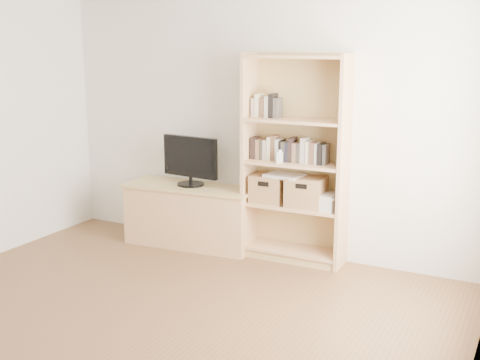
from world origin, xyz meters
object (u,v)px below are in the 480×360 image
Objects in this scene: baby_monitor at (280,158)px; basket_right at (306,192)px; bookshelf at (295,160)px; tv_stand at (191,216)px; laptop at (285,176)px; basket_left at (269,189)px; television at (190,161)px.

baby_monitor is 0.41m from basket_right.
tv_stand is at bearing -177.33° from bookshelf.
laptop is at bearing -179.07° from basket_right.
tv_stand is 4.11× the size of basket_left.
laptop is (-0.22, -0.01, 0.14)m from basket_right.
tv_stand is 1.31m from bookshelf.
television reaches higher than basket_left.
bookshelf is 5.60× the size of laptop.
tv_stand is 1.15m from laptop.
basket_right is at bearing 10.21° from laptop.
laptop is at bearing 70.78° from baby_monitor.
laptop is (1.02, 0.06, 0.53)m from tv_stand.
bookshelf is 0.32m from basket_right.
television reaches higher than baby_monitor.
baby_monitor is 0.39m from basket_left.
bookshelf is 0.19m from laptop.
baby_monitor reaches higher than basket_right.
basket_right is 0.99× the size of laptop.
baby_monitor is 0.30× the size of basket_right.
television is (-1.12, -0.07, -0.10)m from bookshelf.
television is 1.83× the size of laptop.
basket_left is (-0.26, -0.01, -0.31)m from bookshelf.
baby_monitor reaches higher than tv_stand.
laptop is at bearing -171.70° from bookshelf.
basket_left is (-0.16, 0.10, -0.34)m from baby_monitor.
tv_stand is 1.30m from basket_right.
laptop is (1.02, 0.06, -0.06)m from television.
laptop is at bearing -3.27° from basket_left.
laptop is at bearing -1.74° from tv_stand.
television is 1.02m from baby_monitor.
bookshelf is at bearing 16.24° from laptop.
baby_monitor is 0.21m from laptop.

